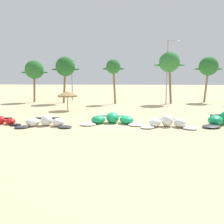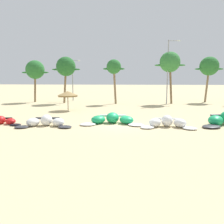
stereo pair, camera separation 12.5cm
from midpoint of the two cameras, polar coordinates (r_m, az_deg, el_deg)
The scene contains 13 objects.
ground_plane at distance 22.63m, azimuth 2.09°, elevation -3.27°, with size 260.00×260.00×0.00m, color #C6B284.
kite_far_left at distance 25.51m, azimuth -25.61°, elevation -2.06°, with size 4.65×2.55×0.81m.
kite_left at distance 23.04m, azimuth -15.74°, elevation -2.35°, with size 5.52×2.73×1.05m.
kite_left_of_center at distance 23.38m, azimuth 0.23°, elevation -1.84°, with size 6.55×3.05×1.09m.
kite_center at distance 22.35m, azimuth 13.52°, elevation -2.55°, with size 5.31×2.47×1.10m.
beach_umbrella_near_van at distance 33.14m, azimuth -10.66°, elevation 4.37°, with size 2.84×2.84×2.72m.
palm_leftmost at distance 46.46m, azimuth -18.20°, elevation 9.71°, with size 5.19×3.46×7.77m.
palm_left at distance 43.07m, azimuth -11.11°, elevation 10.75°, with size 5.15×3.44×8.26m.
palm_left_of_gap at distance 41.13m, azimuth 0.54°, elevation 10.78°, with size 3.77×2.51×7.72m.
palm_center_left at distance 42.54m, azimuth 14.05°, elevation 11.65°, with size 5.33×3.55×9.03m.
palm_center_right at distance 47.38m, azimuth 22.72°, elevation 10.20°, with size 5.19×3.46×8.41m.
lamppost_west at distance 47.30m, azimuth -9.35°, elevation 8.23°, with size 1.70×0.24×8.02m.
lamppost_west_center at distance 41.76m, azimuth 13.73°, elevation 10.16°, with size 2.09×0.24×10.88m.
Camera 2 is at (1.06, -22.14, 4.58)m, focal length 37.44 mm.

